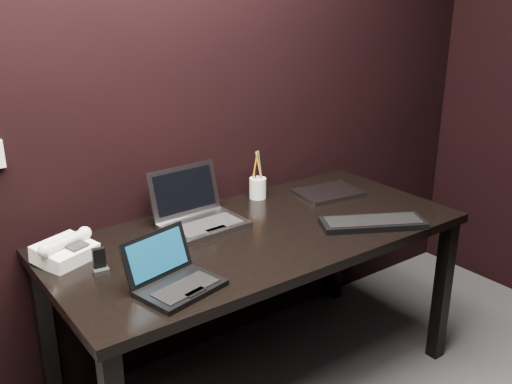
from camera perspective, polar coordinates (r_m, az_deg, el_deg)
wall_back at (r=2.36m, az=-11.57°, el=10.22°), size 4.00×0.00×4.00m
desk at (r=2.37m, az=0.29°, el=-5.57°), size 1.70×0.80×0.74m
netbook at (r=1.91m, az=-8.18°, el=-8.52°), size 0.31×0.29×0.17m
silver_laptop at (r=2.38m, az=-5.73°, el=-2.34°), size 0.34×0.31×0.23m
ext_keyboard at (r=2.42m, az=11.61°, el=-3.03°), size 0.45×0.34×0.03m
closed_laptop at (r=2.75m, az=7.27°, el=-0.08°), size 0.32×0.25×0.02m
desk_phone at (r=2.18m, az=-18.54°, el=-5.55°), size 0.24×0.23×0.11m
mobile_phone at (r=2.06m, az=-15.35°, el=-6.93°), size 0.06×0.05×0.09m
pen_cup at (r=2.67m, az=0.17°, el=0.49°), size 0.10×0.10×0.23m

